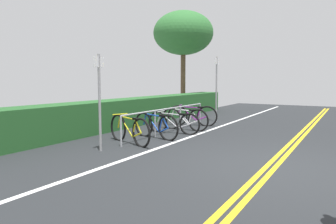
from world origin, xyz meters
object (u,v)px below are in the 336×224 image
(bike_rack, at_px, (169,114))
(bicycle_0, at_px, (129,130))
(sign_post_near, at_px, (99,93))
(bicycle_2, at_px, (173,123))
(sign_post_far, at_px, (216,83))
(bicycle_1, at_px, (156,126))
(bicycle_4, at_px, (192,116))
(bicycle_3, at_px, (184,119))
(tree_mid, at_px, (183,33))

(bike_rack, bearing_deg, bicycle_0, 177.73)
(sign_post_near, bearing_deg, bike_rack, -2.25)
(bicycle_2, relative_size, sign_post_near, 0.80)
(bike_rack, xyz_separation_m, sign_post_far, (3.32, -0.23, 0.93))
(bicycle_1, height_order, bicycle_2, bicycle_1)
(bicycle_2, bearing_deg, bicycle_0, 173.98)
(bicycle_4, bearing_deg, bicycle_3, -167.91)
(bike_rack, distance_m, bicycle_3, 0.88)
(bicycle_1, distance_m, bicycle_4, 2.79)
(bike_rack, distance_m, sign_post_far, 3.45)
(bicycle_3, xyz_separation_m, bicycle_4, (1.03, 0.22, 0.00))
(bicycle_2, relative_size, bicycle_3, 1.01)
(bicycle_2, height_order, sign_post_near, sign_post_near)
(bicycle_1, distance_m, sign_post_near, 2.25)
(bicycle_0, height_order, sign_post_near, sign_post_near)
(bicycle_3, height_order, sign_post_far, sign_post_far)
(tree_mid, bearing_deg, bicycle_4, -148.97)
(bike_rack, bearing_deg, bicycle_3, -7.67)
(sign_post_far, xyz_separation_m, tree_mid, (3.63, 3.39, 2.62))
(bicycle_0, xyz_separation_m, bicycle_1, (0.98, -0.18, -0.01))
(bicycle_0, bearing_deg, bike_rack, -2.27)
(bicycle_2, height_order, bicycle_4, bicycle_4)
(bicycle_2, relative_size, sign_post_far, 0.70)
(bike_rack, distance_m, sign_post_near, 3.02)
(bicycle_0, bearing_deg, sign_post_near, 177.80)
(bicycle_4, bearing_deg, bicycle_2, -172.45)
(bicycle_4, bearing_deg, bicycle_0, -179.52)
(bicycle_2, xyz_separation_m, bicycle_4, (1.80, 0.24, 0.03))
(sign_post_near, xyz_separation_m, tree_mid, (9.87, 3.05, 2.79))
(bicycle_2, distance_m, tree_mid, 8.52)
(bicycle_3, height_order, tree_mid, tree_mid)
(bicycle_1, xyz_separation_m, bicycle_2, (0.98, -0.02, -0.03))
(bike_rack, xyz_separation_m, bicycle_4, (1.87, 0.11, -0.23))
(bicycle_4, relative_size, sign_post_near, 0.79)
(bicycle_0, xyz_separation_m, sign_post_far, (5.21, -0.31, 1.15))
(bike_rack, distance_m, bicycle_2, 0.30)
(bicycle_1, height_order, bicycle_3, bicycle_3)
(bicycle_0, height_order, bicycle_4, same)
(bike_rack, bearing_deg, sign_post_far, -4.03)
(bicycle_3, bearing_deg, bicycle_2, -178.65)
(bicycle_1, bearing_deg, bicycle_4, 4.43)
(bicycle_2, bearing_deg, tree_mid, 25.58)
(bicycle_4, relative_size, sign_post_far, 0.69)
(bike_rack, distance_m, bicycle_0, 1.90)
(bike_rack, relative_size, bicycle_2, 2.63)
(bicycle_4, bearing_deg, bike_rack, -176.74)
(bicycle_1, height_order, sign_post_near, sign_post_near)
(bike_rack, relative_size, bicycle_4, 2.64)
(bicycle_0, xyz_separation_m, bicycle_4, (3.76, 0.03, -0.00))
(sign_post_near, bearing_deg, bicycle_1, -6.35)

